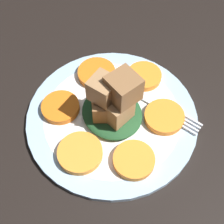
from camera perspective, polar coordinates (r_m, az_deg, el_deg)
table_slab at (r=52.98cm, az=0.00°, el=-1.82°), size 120.00×120.00×2.00cm
plate at (r=51.69cm, az=0.00°, el=-0.95°), size 28.15×28.15×1.05cm
carrot_slice_0 at (r=55.67cm, az=5.89°, el=6.56°), size 6.11×6.11×1.11cm
carrot_slice_1 at (r=55.87cm, az=-2.83°, el=7.11°), size 6.69×6.69×1.11cm
carrot_slice_2 at (r=52.10cm, az=-9.39°, el=0.86°), size 6.27×6.27×1.11cm
carrot_slice_3 at (r=47.54cm, az=-5.85°, el=-7.44°), size 6.87×6.87×1.11cm
carrot_slice_4 at (r=46.92cm, az=4.02°, el=-8.74°), size 6.31×6.31×1.11cm
carrot_slice_5 at (r=51.09cm, az=9.52°, el=-0.88°), size 6.49×6.49×1.11cm
center_pile at (r=48.01cm, az=-0.15°, el=1.48°), size 10.51×9.46×10.01cm
fork at (r=52.75cm, az=7.58°, el=1.61°), size 17.83×7.81×0.40cm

